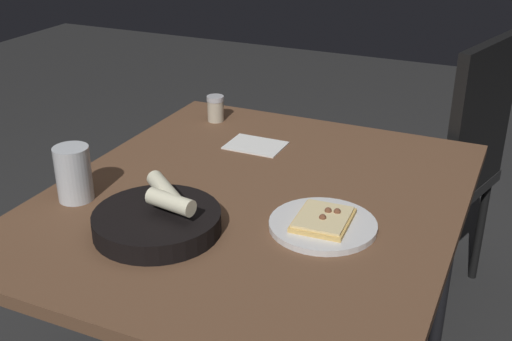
{
  "coord_description": "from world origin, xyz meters",
  "views": [
    {
      "loc": [
        0.57,
        -1.24,
        1.41
      ],
      "look_at": [
        -0.04,
        0.09,
        0.73
      ],
      "focal_mm": 44.74,
      "sensor_mm": 36.0,
      "label": 1
    }
  ],
  "objects_px": {
    "pepper_shaker": "(216,110)",
    "dining_table": "(254,216)",
    "beer_glass": "(74,176)",
    "bread_basket": "(159,220)",
    "pizza_plate": "(323,223)",
    "chair_near": "(443,158)"
  },
  "relations": [
    {
      "from": "beer_glass",
      "to": "pepper_shaker",
      "type": "bearing_deg",
      "value": 84.85
    },
    {
      "from": "pizza_plate",
      "to": "beer_glass",
      "type": "height_order",
      "value": "beer_glass"
    },
    {
      "from": "pizza_plate",
      "to": "chair_near",
      "type": "relative_size",
      "value": 0.25
    },
    {
      "from": "bread_basket",
      "to": "chair_near",
      "type": "relative_size",
      "value": 0.29
    },
    {
      "from": "dining_table",
      "to": "pizza_plate",
      "type": "relative_size",
      "value": 4.7
    },
    {
      "from": "pepper_shaker",
      "to": "chair_near",
      "type": "relative_size",
      "value": 0.08
    },
    {
      "from": "bread_basket",
      "to": "chair_near",
      "type": "distance_m",
      "value": 1.17
    },
    {
      "from": "chair_near",
      "to": "beer_glass",
      "type": "bearing_deg",
      "value": -124.99
    },
    {
      "from": "beer_glass",
      "to": "chair_near",
      "type": "relative_size",
      "value": 0.14
    },
    {
      "from": "pizza_plate",
      "to": "chair_near",
      "type": "distance_m",
      "value": 0.93
    },
    {
      "from": "pizza_plate",
      "to": "pepper_shaker",
      "type": "bearing_deg",
      "value": 136.66
    },
    {
      "from": "dining_table",
      "to": "pepper_shaker",
      "type": "bearing_deg",
      "value": 127.82
    },
    {
      "from": "chair_near",
      "to": "pepper_shaker",
      "type": "bearing_deg",
      "value": -148.32
    },
    {
      "from": "bread_basket",
      "to": "pepper_shaker",
      "type": "relative_size",
      "value": 3.44
    },
    {
      "from": "bread_basket",
      "to": "beer_glass",
      "type": "xyz_separation_m",
      "value": [
        -0.26,
        0.05,
        0.03
      ]
    },
    {
      "from": "bread_basket",
      "to": "pepper_shaker",
      "type": "distance_m",
      "value": 0.69
    },
    {
      "from": "pizza_plate",
      "to": "pepper_shaker",
      "type": "xyz_separation_m",
      "value": [
        -0.53,
        0.5,
        0.03
      ]
    },
    {
      "from": "pizza_plate",
      "to": "chair_near",
      "type": "bearing_deg",
      "value": 81.91
    },
    {
      "from": "pepper_shaker",
      "to": "dining_table",
      "type": "bearing_deg",
      "value": -52.18
    },
    {
      "from": "pepper_shaker",
      "to": "chair_near",
      "type": "distance_m",
      "value": 0.79
    },
    {
      "from": "pizza_plate",
      "to": "bread_basket",
      "type": "xyz_separation_m",
      "value": [
        -0.32,
        -0.16,
        0.02
      ]
    },
    {
      "from": "dining_table",
      "to": "bread_basket",
      "type": "distance_m",
      "value": 0.28
    }
  ]
}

